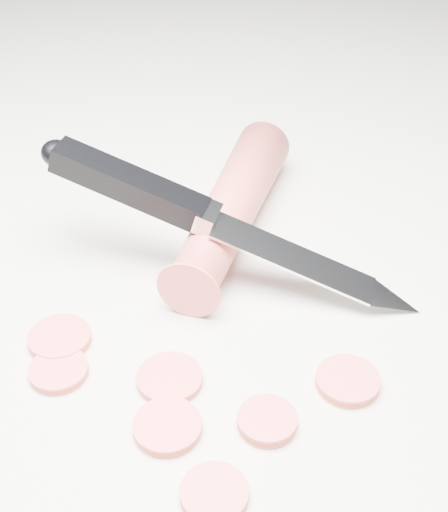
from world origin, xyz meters
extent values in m
plane|color=silver|center=(0.00, 0.00, 0.00)|extent=(2.40, 2.40, 0.00)
cylinder|color=#D04641|center=(0.08, 0.09, 0.02)|extent=(0.14, 0.19, 0.04)
cylinder|color=#F55455|center=(-0.07, -0.03, 0.00)|extent=(0.04, 0.04, 0.01)
cylinder|color=#F55455|center=(-0.01, -0.09, 0.00)|extent=(0.04, 0.04, 0.01)
cylinder|color=#F55455|center=(0.00, -0.05, 0.00)|extent=(0.04, 0.04, 0.01)
cylinder|color=#F55455|center=(0.04, -0.10, 0.00)|extent=(0.03, 0.03, 0.01)
cylinder|color=#F55455|center=(0.10, -0.08, 0.00)|extent=(0.04, 0.04, 0.01)
cylinder|color=#F55455|center=(-0.07, 0.00, 0.00)|extent=(0.04, 0.04, 0.01)
cylinder|color=#F55455|center=(0.00, -0.13, 0.00)|extent=(0.04, 0.04, 0.01)
camera|label=1|loc=(-0.05, -0.34, 0.33)|focal=50.00mm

